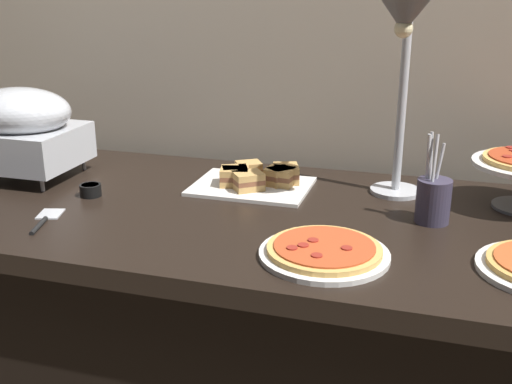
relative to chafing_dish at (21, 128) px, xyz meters
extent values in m
cube|color=tan|center=(0.73, 0.42, 0.29)|extent=(4.40, 0.04, 2.40)
cube|color=black|center=(0.73, -0.08, -0.18)|extent=(1.90, 0.84, 0.05)
cube|color=black|center=(0.73, -0.08, -0.56)|extent=(1.75, 0.74, 0.71)
cylinder|color=#B7BABF|center=(0.13, -0.11, -0.13)|extent=(0.01, 0.01, 0.04)
cylinder|color=#B7BABF|center=(-0.13, 0.11, -0.13)|extent=(0.01, 0.01, 0.04)
cylinder|color=#B7BABF|center=(0.13, 0.11, -0.13)|extent=(0.01, 0.01, 0.04)
cube|color=#B7BABF|center=(0.00, 0.00, -0.05)|extent=(0.33, 0.27, 0.11)
ellipsoid|color=#B7BABF|center=(0.00, 0.00, 0.05)|extent=(0.32, 0.26, 0.14)
cylinder|color=#B7BABF|center=(1.09, 0.16, -0.14)|extent=(0.14, 0.14, 0.01)
cylinder|color=#B7BABF|center=(1.09, 0.16, 0.13)|extent=(0.02, 0.02, 0.54)
cone|color=#595B60|center=(1.09, 0.00, 0.35)|extent=(0.15, 0.15, 0.10)
sphere|color=#F9EAB2|center=(1.09, 0.00, 0.31)|extent=(0.04, 0.04, 0.04)
cylinder|color=white|center=(0.98, -0.31, -0.14)|extent=(0.28, 0.28, 0.01)
cylinder|color=#DBA856|center=(0.98, -0.31, -0.13)|extent=(0.25, 0.25, 0.01)
cylinder|color=#B74723|center=(0.98, -0.31, -0.12)|extent=(0.22, 0.22, 0.00)
cylinder|color=maroon|center=(1.03, -0.32, -0.12)|extent=(0.02, 0.02, 0.00)
cylinder|color=maroon|center=(0.92, -0.35, -0.12)|extent=(0.02, 0.02, 0.00)
cylinder|color=maroon|center=(0.95, -0.30, -0.12)|extent=(0.02, 0.02, 0.00)
cylinder|color=maroon|center=(0.94, -0.33, -0.12)|extent=(0.02, 0.02, 0.00)
cylinder|color=maroon|center=(0.98, -0.37, -0.12)|extent=(0.02, 0.02, 0.00)
cylinder|color=maroon|center=(1.38, 0.21, -0.01)|extent=(0.02, 0.02, 0.00)
cylinder|color=maroon|center=(1.37, 0.11, -0.01)|extent=(0.02, 0.02, 0.00)
cube|color=white|center=(0.69, 0.09, -0.15)|extent=(0.33, 0.25, 0.01)
cube|color=tan|center=(0.67, 0.14, -0.13)|extent=(0.09, 0.09, 0.02)
cube|color=brown|center=(0.67, 0.14, -0.12)|extent=(0.09, 0.09, 0.01)
cube|color=tan|center=(0.67, 0.14, -0.10)|extent=(0.09, 0.09, 0.02)
cube|color=tan|center=(0.77, 0.11, -0.13)|extent=(0.09, 0.08, 0.02)
cube|color=brown|center=(0.77, 0.11, -0.12)|extent=(0.09, 0.08, 0.01)
cube|color=tan|center=(0.77, 0.11, -0.10)|extent=(0.09, 0.08, 0.02)
cube|color=tan|center=(0.77, 0.11, -0.13)|extent=(0.08, 0.08, 0.02)
cube|color=brown|center=(0.77, 0.11, -0.12)|extent=(0.08, 0.08, 0.01)
cube|color=tan|center=(0.77, 0.11, -0.10)|extent=(0.08, 0.08, 0.02)
cube|color=tan|center=(0.70, 0.04, -0.13)|extent=(0.10, 0.10, 0.02)
cube|color=brown|center=(0.70, 0.04, -0.12)|extent=(0.10, 0.10, 0.01)
cube|color=tan|center=(0.70, 0.04, -0.10)|extent=(0.10, 0.10, 0.02)
cube|color=tan|center=(0.78, 0.14, -0.13)|extent=(0.09, 0.10, 0.02)
cube|color=brown|center=(0.78, 0.14, -0.12)|extent=(0.09, 0.10, 0.01)
cube|color=tan|center=(0.78, 0.14, -0.10)|extent=(0.09, 0.10, 0.02)
cube|color=tan|center=(0.64, 0.09, -0.13)|extent=(0.09, 0.08, 0.02)
cube|color=brown|center=(0.64, 0.09, -0.12)|extent=(0.09, 0.08, 0.01)
cube|color=tan|center=(0.64, 0.09, -0.10)|extent=(0.09, 0.08, 0.02)
cube|color=tan|center=(0.65, 0.07, -0.13)|extent=(0.09, 0.08, 0.02)
cube|color=brown|center=(0.65, 0.07, -0.12)|extent=(0.09, 0.08, 0.01)
cube|color=tan|center=(0.65, 0.07, -0.10)|extent=(0.09, 0.08, 0.02)
cylinder|color=black|center=(0.29, -0.11, -0.13)|extent=(0.06, 0.06, 0.03)
cylinder|color=maroon|center=(0.29, -0.11, -0.12)|extent=(0.05, 0.05, 0.01)
cylinder|color=#383347|center=(1.20, -0.03, -0.10)|extent=(0.08, 0.08, 0.11)
cylinder|color=#B7BABF|center=(1.20, -0.02, -0.03)|extent=(0.03, 0.02, 0.16)
cylinder|color=#B7BABF|center=(1.18, -0.03, -0.02)|extent=(0.02, 0.01, 0.19)
cylinder|color=#B7BABF|center=(1.17, -0.03, -0.02)|extent=(0.01, 0.02, 0.19)
cylinder|color=#B7BABF|center=(1.19, -0.05, -0.02)|extent=(0.01, 0.04, 0.19)
cylinder|color=#B7BABF|center=(1.18, -0.03, -0.02)|extent=(0.02, 0.02, 0.19)
cube|color=#B7BABF|center=(0.26, -0.26, -0.15)|extent=(0.07, 0.08, 0.00)
cylinder|color=black|center=(0.29, -0.35, -0.15)|extent=(0.04, 0.10, 0.01)
camera|label=1|loc=(1.19, -1.53, 0.42)|focal=43.60mm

